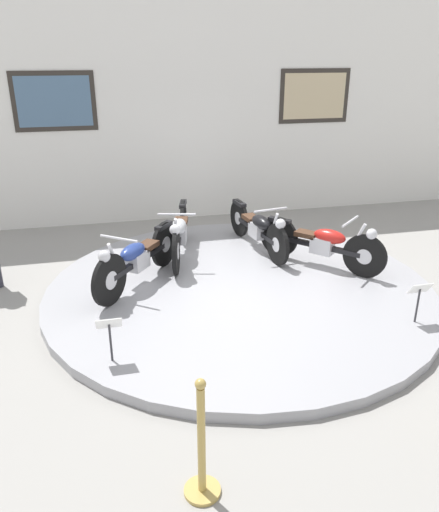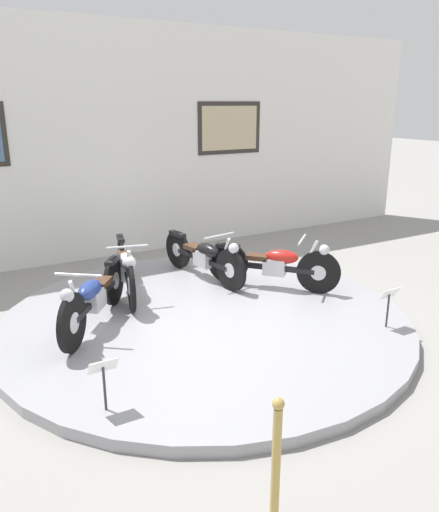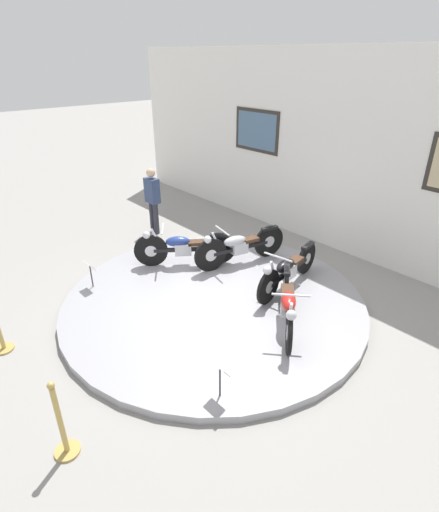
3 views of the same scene
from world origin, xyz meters
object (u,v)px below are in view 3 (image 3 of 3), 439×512
object	(u,v)px
info_placard_front_left	(90,269)
visitor_standing	(153,197)
motorcycle_blue	(183,247)
motorcycle_silver	(239,245)
stanchion_post_right_of_entry	(62,430)
info_placard_front_centre	(220,373)
motorcycle_black	(288,269)
motorcycle_red	(288,304)

from	to	relation	value
info_placard_front_left	visitor_standing	world-z (taller)	visitor_standing
motorcycle_blue	motorcycle_silver	xyz separation A→B (m)	(0.70, 0.86, 0.01)
info_placard_front_left	stanchion_post_right_of_entry	distance (m)	3.37
motorcycle_blue	info_placard_front_centre	world-z (taller)	motorcycle_blue
motorcycle_silver	motorcycle_black	xyz separation A→B (m)	(1.25, -0.00, -0.02)
motorcycle_blue	motorcycle_silver	size ratio (longest dim) A/B	0.83
motorcycle_blue	info_placard_front_centre	xyz separation A→B (m)	(3.07, -1.76, -0.03)
motorcycle_blue	stanchion_post_right_of_entry	world-z (taller)	stanchion_post_right_of_entry
info_placard_front_centre	info_placard_front_left	bearing A→B (deg)	180.00
stanchion_post_right_of_entry	motorcycle_blue	bearing A→B (deg)	125.38
motorcycle_black	info_placard_front_left	distance (m)	3.53
motorcycle_black	stanchion_post_right_of_entry	world-z (taller)	stanchion_post_right_of_entry
motorcycle_black	info_placard_front_centre	xyz separation A→B (m)	(1.12, -2.62, -0.01)
motorcycle_silver	info_placard_front_left	xyz separation A→B (m)	(-1.12, -2.62, -0.03)
visitor_standing	stanchion_post_right_of_entry	xyz separation A→B (m)	(4.47, -4.11, -0.55)
info_placard_front_centre	visitor_standing	xyz separation A→B (m)	(-5.07, 2.39, 0.40)
motorcycle_black	visitor_standing	distance (m)	3.97
info_placard_front_left	stanchion_post_right_of_entry	xyz separation A→B (m)	(2.89, -1.72, -0.15)
motorcycle_silver	motorcycle_black	distance (m)	1.25
motorcycle_blue	motorcycle_silver	world-z (taller)	motorcycle_silver
motorcycle_red	info_placard_front_left	world-z (taller)	motorcycle_red
motorcycle_black	info_placard_front_centre	size ratio (longest dim) A/B	3.81
motorcycle_blue	motorcycle_red	xyz separation A→B (m)	(2.66, 0.00, -0.02)
motorcycle_silver	motorcycle_black	bearing A→B (deg)	-0.19
motorcycle_black	stanchion_post_right_of_entry	size ratio (longest dim) A/B	1.90
motorcycle_blue	motorcycle_black	bearing A→B (deg)	23.67
motorcycle_silver	motorcycle_red	size ratio (longest dim) A/B	1.32
motorcycle_black	visitor_standing	size ratio (longest dim) A/B	1.23
motorcycle_black	info_placard_front_left	size ratio (longest dim) A/B	3.81
motorcycle_blue	info_placard_front_left	size ratio (longest dim) A/B	3.20
motorcycle_black	motorcycle_red	world-z (taller)	motorcycle_red
motorcycle_red	motorcycle_black	bearing A→B (deg)	129.75
visitor_standing	stanchion_post_right_of_entry	bearing A→B (deg)	-42.59
motorcycle_silver	info_placard_front_centre	size ratio (longest dim) A/B	3.87
visitor_standing	stanchion_post_right_of_entry	size ratio (longest dim) A/B	1.55
motorcycle_blue	visitor_standing	distance (m)	2.13
stanchion_post_right_of_entry	visitor_standing	bearing A→B (deg)	137.41
motorcycle_red	visitor_standing	distance (m)	4.72
motorcycle_silver	visitor_standing	world-z (taller)	visitor_standing
motorcycle_black	visitor_standing	xyz separation A→B (m)	(-3.95, -0.23, 0.39)
motorcycle_silver	visitor_standing	xyz separation A→B (m)	(-2.70, -0.23, 0.37)
info_placard_front_centre	visitor_standing	size ratio (longest dim) A/B	0.32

